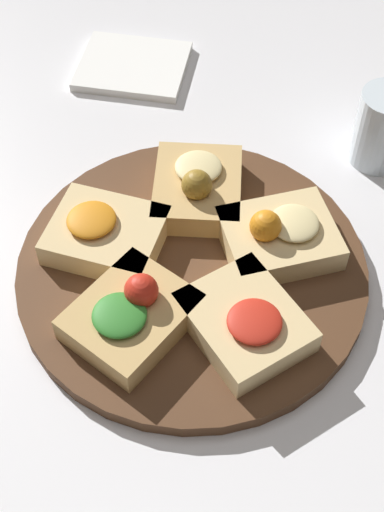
# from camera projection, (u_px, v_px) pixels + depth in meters

# --- Properties ---
(ground_plane) EXTENTS (3.00, 3.00, 0.00)m
(ground_plane) POSITION_uv_depth(u_px,v_px,m) (192.00, 274.00, 0.76)
(ground_plane) COLOR white
(serving_board) EXTENTS (0.37, 0.37, 0.02)m
(serving_board) POSITION_uv_depth(u_px,v_px,m) (192.00, 270.00, 0.75)
(serving_board) COLOR #51331E
(serving_board) RESTS_ON ground_plane
(focaccia_slice_0) EXTENTS (0.13, 0.14, 0.04)m
(focaccia_slice_0) POSITION_uv_depth(u_px,v_px,m) (245.00, 322.00, 0.68)
(focaccia_slice_0) COLOR #E5C689
(focaccia_slice_0) RESTS_ON serving_board
(focaccia_slice_1) EXTENTS (0.12, 0.11, 0.06)m
(focaccia_slice_1) POSITION_uv_depth(u_px,v_px,m) (279.00, 236.00, 0.74)
(focaccia_slice_1) COLOR #E5C689
(focaccia_slice_1) RESTS_ON serving_board
(focaccia_slice_2) EXTENTS (0.12, 0.13, 0.06)m
(focaccia_slice_2) POSITION_uv_depth(u_px,v_px,m) (197.00, 187.00, 0.79)
(focaccia_slice_2) COLOR tan
(focaccia_slice_2) RESTS_ON serving_board
(focaccia_slice_3) EXTENTS (0.14, 0.14, 0.04)m
(focaccia_slice_3) POSITION_uv_depth(u_px,v_px,m) (105.00, 234.00, 0.75)
(focaccia_slice_3) COLOR #E5C689
(focaccia_slice_3) RESTS_ON serving_board
(focaccia_slice_4) EXTENTS (0.15, 0.15, 0.06)m
(focaccia_slice_4) POSITION_uv_depth(u_px,v_px,m) (131.00, 314.00, 0.68)
(focaccia_slice_4) COLOR tan
(focaccia_slice_4) RESTS_ON serving_board
(water_glass) EXTENTS (0.07, 0.07, 0.09)m
(water_glass) POSITION_uv_depth(u_px,v_px,m) (383.00, 128.00, 0.83)
(water_glass) COLOR silver
(water_glass) RESTS_ON ground_plane
(napkin_stack) EXTENTS (0.17, 0.16, 0.01)m
(napkin_stack) POSITION_uv_depth(u_px,v_px,m) (133.00, 66.00, 0.97)
(napkin_stack) COLOR white
(napkin_stack) RESTS_ON ground_plane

